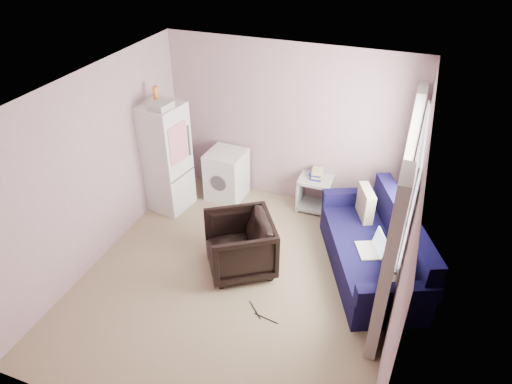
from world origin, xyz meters
TOP-DOWN VIEW (x-y plane):
  - room at (0.02, 0.01)m, footprint 3.84×4.24m
  - armchair at (-0.04, 0.25)m, footprint 1.09×1.11m
  - fridge at (-1.62, 1.22)m, footprint 0.67×0.66m
  - washing_machine at (-0.89, 1.76)m, footprint 0.59×0.60m
  - side_table at (0.53, 1.94)m, footprint 0.51×0.51m
  - sofa at (1.62, 0.79)m, footprint 1.67×2.24m
  - window_dressing at (1.78, 0.70)m, footprint 0.17×2.62m
  - floor_cables at (0.49, -0.42)m, footprint 0.44×0.23m

SIDE VIEW (x-z plane):
  - floor_cables at x=0.49m, z-range 0.00..0.01m
  - side_table at x=0.53m, z-range -0.02..0.66m
  - sofa at x=1.62m, z-range -0.12..0.79m
  - washing_machine at x=-0.89m, z-range 0.02..0.82m
  - armchair at x=-0.04m, z-range 0.00..0.84m
  - fridge at x=-1.62m, z-range -0.10..1.83m
  - window_dressing at x=1.78m, z-range 0.02..2.20m
  - room at x=0.02m, z-range -0.02..2.52m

